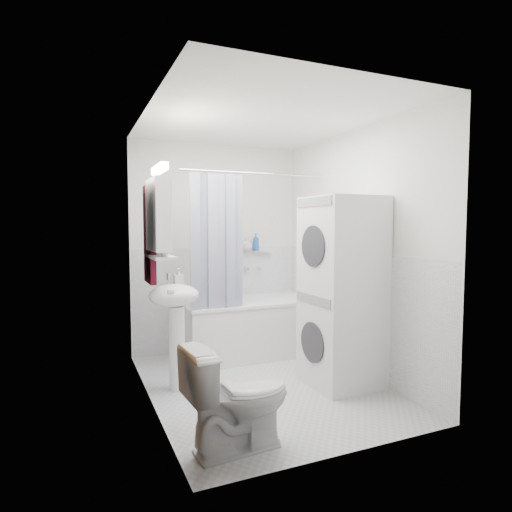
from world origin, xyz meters
name	(u,v)px	position (x,y,z in m)	size (l,w,h in m)	color
floor	(262,385)	(0.00, 0.00, 0.00)	(2.60, 2.60, 0.00)	silver
room_walls	(262,223)	(0.00, 0.00, 1.49)	(2.60, 2.60, 2.60)	silver
wainscot	(250,314)	(0.00, 0.29, 0.60)	(1.98, 2.58, 2.58)	white
door	(171,292)	(-0.95, -0.55, 1.00)	(0.05, 2.00, 2.00)	brown
bathtub	(254,324)	(0.30, 0.92, 0.35)	(1.65, 0.78, 0.63)	white
tub_spout	(258,268)	(0.50, 1.25, 0.95)	(0.04, 0.04, 0.12)	silver
curtain_rod	(266,174)	(0.30, 0.59, 2.00)	(0.02, 0.02, 1.83)	silver
shower_curtain	(217,247)	(-0.23, 0.59, 1.25)	(0.55, 0.02, 1.45)	#161F4D
sink	(175,312)	(-0.75, 0.21, 0.70)	(0.44, 0.37, 1.04)	white
medicine_cabinet	(158,213)	(-0.90, 0.10, 1.57)	(0.13, 0.50, 0.71)	white
shelf	(161,257)	(-0.89, 0.10, 1.20)	(0.18, 0.54, 0.03)	silver
shower_caddy	(262,251)	(0.55, 1.24, 1.15)	(0.22, 0.06, 0.02)	silver
towel	(150,232)	(-0.94, 0.35, 1.41)	(0.07, 0.37, 0.89)	#4E1016
washer_dryer	(342,292)	(0.68, -0.26, 0.86)	(0.63, 0.62, 1.72)	white
toilet	(238,397)	(-0.61, -0.97, 0.35)	(0.40, 0.71, 0.69)	white
soap_pump	(178,283)	(-0.71, 0.25, 0.95)	(0.08, 0.17, 0.08)	gray
shelf_bottle	(164,252)	(-0.89, -0.05, 1.25)	(0.07, 0.18, 0.07)	gray
shelf_cup	(158,249)	(-0.89, 0.22, 1.26)	(0.10, 0.09, 0.10)	gray
shampoo_a	(247,245)	(0.35, 1.24, 1.23)	(0.13, 0.17, 0.13)	gray
shampoo_b	(256,247)	(0.47, 1.24, 1.20)	(0.08, 0.21, 0.08)	#265499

